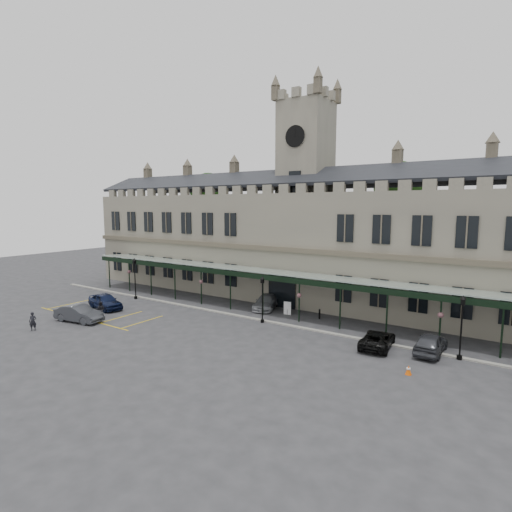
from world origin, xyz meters
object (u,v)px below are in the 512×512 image
Objects in this scene: car_taxi at (266,302)px; traffic_cone at (408,370)px; clock_tower at (305,184)px; car_left_a at (105,301)px; car_left_b at (79,313)px; person_a at (33,321)px; lamp_post_right at (462,322)px; sign_board at (287,308)px; station_building at (304,243)px; lamp_post_mid at (262,295)px; car_van at (377,339)px; car_right_a at (431,343)px; person_b at (101,310)px; lamp_post_left at (135,275)px.

traffic_cone is at bearing -46.16° from car_taxi.
car_left_a is (-15.00, -15.90, -12.30)m from clock_tower.
person_a reaches higher than car_left_b.
car_left_a is (-32.64, -5.18, -1.92)m from lamp_post_right.
lamp_post_right is 3.55× the size of sign_board.
lamp_post_right is (17.64, -10.63, -3.74)m from station_building.
car_left_a is at bearing -162.99° from lamp_post_mid.
lamp_post_right is at bearing 62.94° from traffic_cone.
car_van is at bearing -172.09° from lamp_post_right.
station_building is 24.58m from car_left_b.
car_right_a is 2.68× the size of person_b.
station_building reaches higher than car_right_a.
clock_tower is 19.10× the size of sign_board.
lamp_post_left is 7.76× the size of traffic_cone.
person_b is (-11.17, -11.95, 0.12)m from car_taxi.
station_building reaches higher than lamp_post_left.
station_building is at bearing 62.26° from car_taxi.
car_left_b is 1.95m from person_b.
station_building is 36.19× the size of person_b.
clock_tower is 25.27m from person_b.
person_a is (2.17, -12.76, -2.04)m from lamp_post_left.
person_a is (-12.68, -17.54, 0.10)m from car_taxi.
car_van is 28.75m from person_a.
person_b is at bearing 28.08° from person_a.
lamp_post_mid is 0.89× the size of car_taxi.
car_van is at bearing 15.86° from car_right_a.
station_building is 19.71m from car_right_a.
station_building is 6.64m from clock_tower.
car_van is (10.20, -4.22, -0.01)m from sign_board.
person_a is (-13.81, -23.93, -12.30)m from clock_tower.
lamp_post_right is 0.97× the size of car_left_a.
lamp_post_mid is 14.51m from car_right_a.
lamp_post_right is 2.78× the size of person_b.
lamp_post_left is at bearing 52.86° from person_a.
car_left_a is (0.98, -4.73, -2.03)m from lamp_post_left.
car_left_b is 18.18m from car_taxi.
lamp_post_right is at bearing -177.08° from car_van.
lamp_post_mid is at bearing 0.85° from lamp_post_left.
person_a is 5.79m from person_b.
person_b is (-14.21, -11.07, 0.20)m from sign_board.
clock_tower is 5.08× the size of car_taxi.
person_b is at bearing 10.68° from car_van.
lamp_post_left reaches higher than lamp_post_right.
station_building is at bearing -90.00° from clock_tower.
sign_board is (-15.73, 3.45, -2.10)m from lamp_post_right.
lamp_post_left is 5.25m from car_left_a.
lamp_post_mid is at bearing -6.09° from person_a.
person_a is at bearing -163.54° from traffic_cone.
clock_tower is 26.97m from car_left_b.
car_taxi is 14.19m from car_van.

